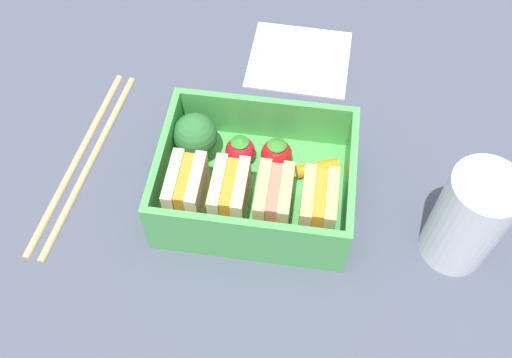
# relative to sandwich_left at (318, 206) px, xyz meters

# --- Properties ---
(ground_plane) EXTENTS (1.20, 1.20, 0.02)m
(ground_plane) POSITION_rel_sandwich_left_xyz_m (0.05, -0.02, -0.05)
(ground_plane) COLOR #484E5F
(bento_tray) EXTENTS (0.16, 0.13, 0.01)m
(bento_tray) POSITION_rel_sandwich_left_xyz_m (0.05, -0.02, -0.03)
(bento_tray) COLOR #4DAC51
(bento_tray) RESTS_ON ground_plane
(bento_rim) EXTENTS (0.16, 0.13, 0.05)m
(bento_rim) POSITION_rel_sandwich_left_xyz_m (0.05, -0.02, 0.00)
(bento_rim) COLOR #4DAC51
(bento_rim) RESTS_ON bento_tray
(sandwich_left) EXTENTS (0.03, 0.05, 0.05)m
(sandwich_left) POSITION_rel_sandwich_left_xyz_m (0.00, 0.00, 0.00)
(sandwich_left) COLOR tan
(sandwich_left) RESTS_ON bento_tray
(sandwich_center_left) EXTENTS (0.03, 0.05, 0.05)m
(sandwich_center_left) POSITION_rel_sandwich_left_xyz_m (0.04, 0.00, 0.00)
(sandwich_center_left) COLOR tan
(sandwich_center_left) RESTS_ON bento_tray
(sandwich_center) EXTENTS (0.03, 0.05, 0.05)m
(sandwich_center) POSITION_rel_sandwich_left_xyz_m (0.07, 0.00, 0.00)
(sandwich_center) COLOR #D4BD8A
(sandwich_center) RESTS_ON bento_tray
(sandwich_center_right) EXTENTS (0.03, 0.05, 0.05)m
(sandwich_center_right) POSITION_rel_sandwich_left_xyz_m (0.11, 0.00, 0.00)
(sandwich_center_right) COLOR beige
(sandwich_center_right) RESTS_ON bento_tray
(carrot_stick_far_left) EXTENTS (0.04, 0.02, 0.01)m
(carrot_stick_far_left) POSITION_rel_sandwich_left_xyz_m (0.00, -0.05, -0.02)
(carrot_stick_far_left) COLOR orange
(carrot_stick_far_left) RESTS_ON bento_tray
(strawberry_left) EXTENTS (0.03, 0.03, 0.03)m
(strawberry_left) POSITION_rel_sandwich_left_xyz_m (0.04, -0.05, -0.01)
(strawberry_left) COLOR red
(strawberry_left) RESTS_ON bento_tray
(strawberry_far_left) EXTENTS (0.03, 0.03, 0.03)m
(strawberry_far_left) POSITION_rel_sandwich_left_xyz_m (0.07, -0.05, -0.01)
(strawberry_far_left) COLOR red
(strawberry_far_left) RESTS_ON bento_tray
(broccoli_floret) EXTENTS (0.04, 0.04, 0.05)m
(broccoli_floret) POSITION_rel_sandwich_left_xyz_m (0.11, -0.05, 0.00)
(broccoli_floret) COLOR #8EBE65
(broccoli_floret) RESTS_ON bento_tray
(chopstick_pair) EXTENTS (0.04, 0.21, 0.01)m
(chopstick_pair) POSITION_rel_sandwich_left_xyz_m (0.22, -0.04, -0.03)
(chopstick_pair) COLOR tan
(chopstick_pair) RESTS_ON ground_plane
(drinking_glass) EXTENTS (0.05, 0.05, 0.10)m
(drinking_glass) POSITION_rel_sandwich_left_xyz_m (-0.12, 0.00, 0.01)
(drinking_glass) COLOR white
(drinking_glass) RESTS_ON ground_plane
(folded_napkin) EXTENTS (0.11, 0.10, 0.00)m
(folded_napkin) POSITION_rel_sandwich_left_xyz_m (0.03, -0.20, -0.03)
(folded_napkin) COLOR silver
(folded_napkin) RESTS_ON ground_plane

